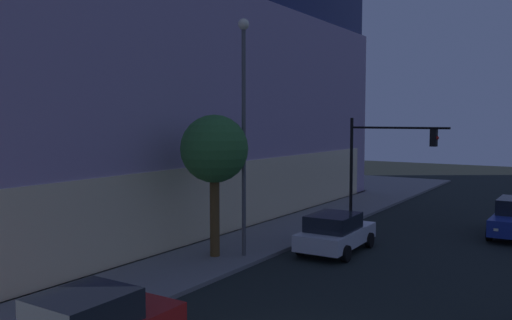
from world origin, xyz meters
name	(u,v)px	position (x,y,z in m)	size (l,w,h in m)	color
modern_building	(88,93)	(12.24, 20.86, 7.16)	(34.03, 22.50, 14.48)	#4C4C51
traffic_light_far_corner	(383,150)	(19.02, 4.95, 3.86)	(0.64, 5.57, 5.50)	black
street_lamp_sidewalk	(244,112)	(8.11, 6.77, 5.85)	(0.44, 0.44, 9.26)	#545454
sidewalk_tree	(214,150)	(7.41, 7.69, 4.34)	(2.66, 2.66, 5.58)	brown
car_white	(335,232)	(11.14, 4.20, 0.83)	(4.44, 2.27, 1.63)	silver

